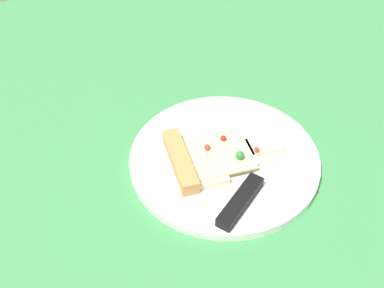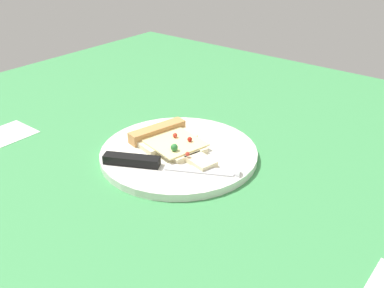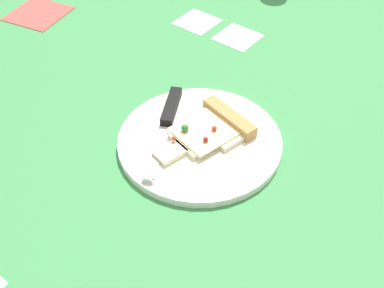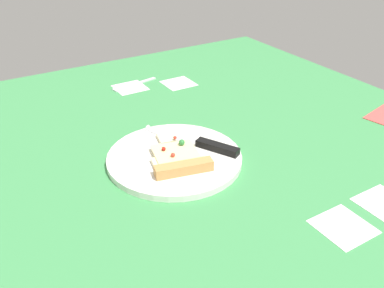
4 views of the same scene
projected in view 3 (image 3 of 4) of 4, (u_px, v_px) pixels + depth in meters
The scene contains 5 objects.
ground_plane at pixel (193, 141), 91.14cm from camera, with size 140.83×140.83×3.00cm.
plate at pixel (200, 142), 87.75cm from camera, with size 29.25×29.25×1.41cm, color white.
pizza_slice at pixel (211, 129), 87.88cm from camera, with size 13.12×18.72×2.63cm.
knife at pixel (166, 123), 89.39cm from camera, with size 13.03×22.22×2.45cm.
napkin at pixel (38, 13), 121.52cm from camera, with size 13.00×13.00×0.40cm, color #E54C47.
Camera 3 is at (40.37, -52.12, 61.40)cm, focal length 46.02 mm.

